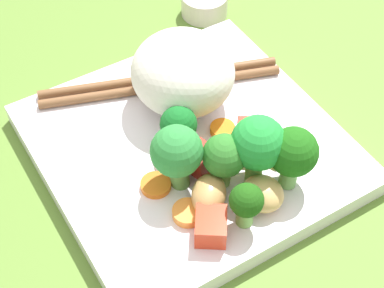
{
  "coord_description": "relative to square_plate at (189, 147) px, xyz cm",
  "views": [
    {
      "loc": [
        30.94,
        -18.82,
        43.41
      ],
      "look_at": [
        1.96,
        -0.92,
        3.97
      ],
      "focal_mm": 56.94,
      "sensor_mm": 36.0,
      "label": 1
    }
  ],
  "objects": [
    {
      "name": "pepper_chunk_2",
      "position": [
        2.39,
        4.81,
        1.94
      ],
      "size": [
        2.35,
        2.51,
        1.91
      ],
      "primitive_type": "cube",
      "rotation": [
        0.0,
        0.0,
        1.01
      ],
      "color": "red",
      "rests_on": "square_plate"
    },
    {
      "name": "chopstick_pair",
      "position": [
        -7.59,
        1.36,
        1.43
      ],
      "size": [
        10.03,
        22.98,
        0.89
      ],
      "rotation": [
        0.0,
        0.0,
        4.37
      ],
      "color": "brown",
      "rests_on": "square_plate"
    },
    {
      "name": "broccoli_floret_1",
      "position": [
        5.46,
        -0.22,
        4.26
      ],
      "size": [
        3.68,
        3.68,
        5.39
      ],
      "color": "#7DB553",
      "rests_on": "square_plate"
    },
    {
      "name": "chicken_piece_0",
      "position": [
        8.94,
        1.56,
        2.15
      ],
      "size": [
        3.91,
        3.65,
        2.34
      ],
      "primitive_type": "ellipsoid",
      "rotation": [
        0.0,
        0.0,
        3.22
      ],
      "color": "tan",
      "rests_on": "square_plate"
    },
    {
      "name": "carrot_slice_1",
      "position": [
        3.57,
        1.24,
        1.27
      ],
      "size": [
        3.21,
        3.21,
        0.58
      ],
      "primitive_type": "cylinder",
      "rotation": [
        0.0,
        0.0,
        1.63
      ],
      "color": "orange",
      "rests_on": "square_plate"
    },
    {
      "name": "carrot_slice_0",
      "position": [
        4.1,
        3.42,
        1.3
      ],
      "size": [
        3.22,
        3.22,
        0.64
      ],
      "primitive_type": "cylinder",
      "rotation": [
        0.0,
        0.0,
        3.01
      ],
      "color": "orange",
      "rests_on": "square_plate"
    },
    {
      "name": "carrot_slice_4",
      "position": [
        2.99,
        -5.15,
        1.26
      ],
      "size": [
        3.25,
        3.25,
        0.56
      ],
      "primitive_type": "cylinder",
      "rotation": [
        0.0,
        0.0,
        3.43
      ],
      "color": "orange",
      "rests_on": "square_plate"
    },
    {
      "name": "broccoli_floret_5",
      "position": [
        6.34,
        2.67,
        5.07
      ],
      "size": [
        4.63,
        4.63,
        6.67
      ],
      "color": "#77BD54",
      "rests_on": "square_plate"
    },
    {
      "name": "broccoli_floret_0",
      "position": [
        8.28,
        4.84,
        4.54
      ],
      "size": [
        4.21,
        4.21,
        5.93
      ],
      "color": "#6BA854",
      "rests_on": "square_plate"
    },
    {
      "name": "carrot_slice_2",
      "position": [
        6.9,
        -4.37,
        1.38
      ],
      "size": [
        3.45,
        3.45,
        0.79
      ],
      "primitive_type": "cylinder",
      "rotation": [
        0.0,
        0.0,
        0.47
      ],
      "color": "orange",
      "rests_on": "square_plate"
    },
    {
      "name": "broccoli_floret_3",
      "position": [
        3.53,
        -3.32,
        4.89
      ],
      "size": [
        4.36,
        4.36,
        6.34
      ],
      "color": "#589643",
      "rests_on": "square_plate"
    },
    {
      "name": "broccoli_floret_2",
      "position": [
        9.8,
        -0.8,
        3.67
      ],
      "size": [
        2.78,
        2.78,
        4.46
      ],
      "color": "#73B352",
      "rests_on": "square_plate"
    },
    {
      "name": "pepper_chunk_0",
      "position": [
        3.09,
        -0.77,
        2.02
      ],
      "size": [
        2.88,
        2.96,
        2.08
      ],
      "primitive_type": "cube",
      "rotation": [
        0.0,
        0.0,
        0.26
      ],
      "color": "red",
      "rests_on": "square_plate"
    },
    {
      "name": "sauce_cup",
      "position": [
        -17.23,
        12.62,
        0.29
      ],
      "size": [
        5.3,
        5.3,
        2.55
      ],
      "primitive_type": "cylinder",
      "color": "silver",
      "rests_on": "ground_plane"
    },
    {
      "name": "broccoli_floret_4",
      "position": [
        0.07,
        -1.06,
        3.61
      ],
      "size": [
        3.29,
        3.29,
        4.5
      ],
      "color": "#5AA340",
      "rests_on": "square_plate"
    },
    {
      "name": "square_plate",
      "position": [
        0.0,
        0.0,
        0.0
      ],
      "size": [
        25.91,
        25.91,
        1.97
      ],
      "primitive_type": "cube",
      "rotation": [
        0.0,
        0.0,
        -0.01
      ],
      "color": "white",
      "rests_on": "ground_plane"
    },
    {
      "name": "chicken_piece_4",
      "position": [
        1.37,
        -2.67,
        1.82
      ],
      "size": [
        3.33,
        3.1,
        1.67
      ],
      "primitive_type": "ellipsoid",
      "rotation": [
        0.0,
        0.0,
        3.38
      ],
      "color": "tan",
      "rests_on": "square_plate"
    },
    {
      "name": "carrot_slice_5",
      "position": [
        0.71,
        3.13,
        1.32
      ],
      "size": [
        3.11,
        3.11,
        0.68
      ],
      "primitive_type": "cylinder",
      "rotation": [
        0.0,
        0.0,
        1.08
      ],
      "color": "orange",
      "rests_on": "square_plate"
    },
    {
      "name": "pepper_chunk_1",
      "position": [
        9.31,
        -3.71,
        2.01
      ],
      "size": [
        3.85,
        3.72,
        2.06
      ],
      "primitive_type": "cube",
      "rotation": [
        0.0,
        0.0,
        2.54
      ],
      "color": "red",
      "rests_on": "square_plate"
    },
    {
      "name": "ground_plane",
      "position": [
        0.0,
        0.0,
        -1.98
      ],
      "size": [
        110.0,
        110.0,
        2.0
      ],
      "primitive_type": "cube",
      "color": "#5B8131"
    },
    {
      "name": "chicken_piece_2",
      "position": [
        6.8,
        -2.29,
        2.28
      ],
      "size": [
        4.79,
        4.69,
        2.6
      ],
      "primitive_type": "ellipsoid",
      "rotation": [
        0.0,
        0.0,
        5.56
      ],
      "color": "tan",
      "rests_on": "square_plate"
    },
    {
      "name": "rice_mound",
      "position": [
        -4.67,
        2.19,
        4.59
      ],
      "size": [
        10.09,
        9.86,
        7.22
      ],
      "primitive_type": "ellipsoid",
      "rotation": [
        0.0,
        0.0,
        6.25
      ],
      "color": "white",
      "rests_on": "square_plate"
    },
    {
      "name": "carrot_slice_3",
      "position": [
        6.14,
        5.47,
        1.19
      ],
      "size": [
        2.92,
        2.92,
        0.42
      ],
      "primitive_type": "cylinder",
      "rotation": [
        0.0,
        0.0,
        4.21
      ],
      "color": "orange",
      "rests_on": "square_plate"
    }
  ]
}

